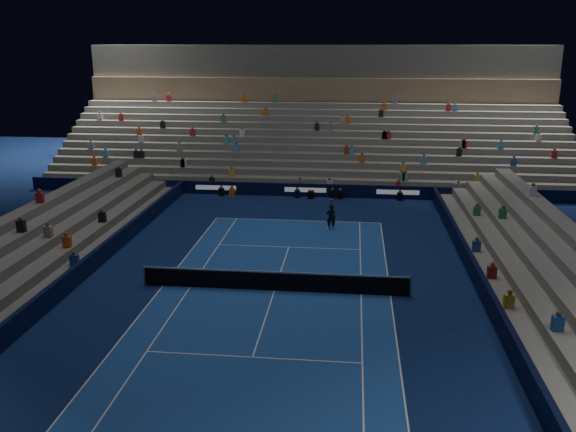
{
  "coord_description": "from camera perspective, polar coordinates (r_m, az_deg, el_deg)",
  "views": [
    {
      "loc": [
        3.53,
        -26.51,
        11.41
      ],
      "look_at": [
        0.0,
        6.0,
        2.0
      ],
      "focal_mm": 37.68,
      "sensor_mm": 36.0,
      "label": 1
    }
  ],
  "objects": [
    {
      "name": "sponsor_barrier_west",
      "position": [
        31.58,
        -19.1,
        -5.09
      ],
      "size": [
        0.25,
        37.0,
        1.0
      ],
      "primitive_type": "cube",
      "color": "black",
      "rests_on": "ground"
    },
    {
      "name": "court_surface",
      "position": [
        29.08,
        -1.29,
        -7.05
      ],
      "size": [
        10.97,
        23.77,
        0.01
      ],
      "primitive_type": "cube",
      "color": "#1B4598",
      "rests_on": "ground"
    },
    {
      "name": "tennis_net",
      "position": [
        28.89,
        -1.29,
        -6.13
      ],
      "size": [
        12.9,
        0.1,
        1.1
      ],
      "color": "#B2B2B7",
      "rests_on": "ground"
    },
    {
      "name": "sponsor_barrier_east",
      "position": [
        29.33,
        17.99,
        -6.62
      ],
      "size": [
        0.25,
        37.0,
        1.0
      ],
      "primitive_type": "cube",
      "color": "black",
      "rests_on": "ground"
    },
    {
      "name": "broadcast_camera",
      "position": [
        45.93,
        2.18,
        2.04
      ],
      "size": [
        0.47,
        0.9,
        0.57
      ],
      "color": "black",
      "rests_on": "ground"
    },
    {
      "name": "sponsor_barrier_far",
      "position": [
        46.45,
        1.67,
        2.46
      ],
      "size": [
        44.0,
        0.25,
        1.0
      ],
      "primitive_type": "cube",
      "color": "black",
      "rests_on": "ground"
    },
    {
      "name": "grandstand_east",
      "position": [
        30.1,
        24.55,
        -5.88
      ],
      "size": [
        5.0,
        37.0,
        2.5
      ],
      "color": "slate",
      "rests_on": "ground"
    },
    {
      "name": "grandstand_west",
      "position": [
        33.04,
        -24.63,
        -3.99
      ],
      "size": [
        5.0,
        37.0,
        2.5
      ],
      "color": "slate",
      "rests_on": "ground"
    },
    {
      "name": "grandstand_main",
      "position": [
        55.12,
        2.48,
        7.66
      ],
      "size": [
        44.0,
        15.2,
        11.2
      ],
      "color": "slate",
      "rests_on": "ground"
    },
    {
      "name": "ground",
      "position": [
        29.08,
        -1.29,
        -7.06
      ],
      "size": [
        90.0,
        90.0,
        0.0
      ],
      "primitive_type": "plane",
      "color": "#0C1B4A",
      "rests_on": "ground"
    },
    {
      "name": "tennis_player",
      "position": [
        38.14,
        4.09,
        -0.12
      ],
      "size": [
        0.64,
        0.47,
        1.63
      ],
      "primitive_type": "imported",
      "rotation": [
        0.0,
        0.0,
        3.28
      ],
      "color": "black",
      "rests_on": "ground"
    }
  ]
}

